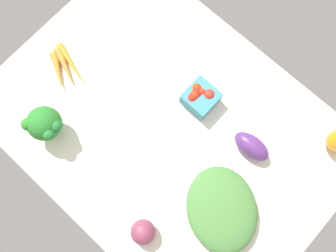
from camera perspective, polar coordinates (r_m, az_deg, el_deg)
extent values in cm
cube|color=silver|center=(106.77, 0.00, -0.34)|extent=(104.00, 76.00, 2.00)
cube|color=teal|center=(105.58, 5.32, 4.53)|extent=(9.05, 9.05, 5.67)
sphere|color=red|center=(103.23, 3.79, 4.75)|extent=(2.94, 2.94, 2.94)
sphere|color=red|center=(103.03, 3.76, 4.46)|extent=(2.53, 2.53, 2.53)
sphere|color=red|center=(103.81, 5.41, 5.49)|extent=(2.42, 2.42, 2.42)
sphere|color=red|center=(104.04, 4.66, 6.15)|extent=(2.89, 2.89, 2.89)
sphere|color=red|center=(103.35, 4.21, 5.11)|extent=(2.96, 2.96, 2.96)
sphere|color=red|center=(103.79, 6.64, 5.08)|extent=(3.37, 3.37, 3.37)
sphere|color=red|center=(103.63, 4.79, 5.08)|extent=(3.28, 3.28, 3.28)
ellipsoid|color=#437637|center=(101.44, 8.70, -13.21)|extent=(31.05, 30.16, 6.29)
sphere|color=brown|center=(100.52, -4.07, -16.77)|extent=(6.98, 6.98, 6.98)
cone|color=orange|center=(114.49, -17.37, 8.37)|extent=(12.15, 8.88, 2.76)
cone|color=orange|center=(114.29, -16.20, 8.97)|extent=(14.01, 7.73, 2.64)
cone|color=orange|center=(114.32, -15.22, 9.43)|extent=(16.23, 6.11, 2.23)
cylinder|color=#98CC7D|center=(109.63, -18.46, -0.24)|extent=(3.06, 3.06, 3.52)
sphere|color=#257328|center=(104.57, -19.39, 0.39)|extent=(9.90, 9.90, 9.90)
sphere|color=#216E2F|center=(101.59, -17.72, -0.02)|extent=(3.40, 3.40, 3.40)
sphere|color=#257A27|center=(103.01, -17.39, 0.21)|extent=(2.84, 2.84, 2.84)
sphere|color=#23722F|center=(101.62, -18.76, -1.25)|extent=(3.60, 3.60, 3.60)
sphere|color=#287723|center=(104.12, -21.78, 0.26)|extent=(3.59, 3.59, 3.59)
ellipsoid|color=#542C6F|center=(104.54, 13.39, -3.22)|extent=(11.66, 6.71, 6.00)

